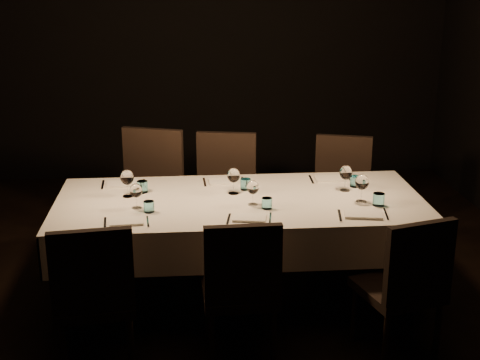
{
  "coord_description": "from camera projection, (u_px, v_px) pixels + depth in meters",
  "views": [
    {
      "loc": [
        -0.36,
        -4.31,
        2.3
      ],
      "look_at": [
        0.0,
        0.0,
        0.9
      ],
      "focal_mm": 50.0,
      "sensor_mm": 36.0,
      "label": 1
    }
  ],
  "objects": [
    {
      "name": "room",
      "position": [
        240.0,
        93.0,
        4.36
      ],
      "size": [
        5.01,
        6.01,
        3.01
      ],
      "color": "black",
      "rests_on": "ground"
    },
    {
      "name": "dining_table",
      "position": [
        240.0,
        209.0,
        4.61
      ],
      "size": [
        2.52,
        1.12,
        0.76
      ],
      "color": "black",
      "rests_on": "ground"
    },
    {
      "name": "chair_near_left",
      "position": [
        94.0,
        292.0,
        3.8
      ],
      "size": [
        0.5,
        0.5,
        0.95
      ],
      "rotation": [
        0.0,
        0.0,
        3.26
      ],
      "color": "black",
      "rests_on": "ground"
    },
    {
      "name": "place_setting_near_left",
      "position": [
        136.0,
        204.0,
        4.3
      ],
      "size": [
        0.31,
        0.4,
        0.17
      ],
      "rotation": [
        0.0,
        0.0,
        0.09
      ],
      "color": "silver",
      "rests_on": "dining_table"
    },
    {
      "name": "chair_near_center",
      "position": [
        241.0,
        284.0,
        3.92
      ],
      "size": [
        0.45,
        0.45,
        0.92
      ],
      "rotation": [
        0.0,
        0.0,
        3.17
      ],
      "color": "black",
      "rests_on": "ground"
    },
    {
      "name": "place_setting_near_center",
      "position": [
        255.0,
        200.0,
        4.36
      ],
      "size": [
        0.32,
        0.4,
        0.17
      ],
      "rotation": [
        0.0,
        0.0,
        -0.16
      ],
      "color": "silver",
      "rests_on": "dining_table"
    },
    {
      "name": "chair_near_right",
      "position": [
        407.0,
        281.0,
        3.95
      ],
      "size": [
        0.55,
        0.55,
        0.92
      ],
      "rotation": [
        0.0,
        0.0,
        3.42
      ],
      "color": "black",
      "rests_on": "ground"
    },
    {
      "name": "place_setting_near_right",
      "position": [
        366.0,
        196.0,
        4.42
      ],
      "size": [
        0.37,
        0.42,
        0.2
      ],
      "rotation": [
        0.0,
        0.0,
        -0.16
      ],
      "color": "silver",
      "rests_on": "dining_table"
    },
    {
      "name": "chair_far_left",
      "position": [
        148.0,
        190.0,
        5.35
      ],
      "size": [
        0.64,
        0.64,
        1.05
      ],
      "rotation": [
        0.0,
        0.0,
        -0.32
      ],
      "color": "black",
      "rests_on": "ground"
    },
    {
      "name": "place_setting_far_left",
      "position": [
        129.0,
        182.0,
        4.71
      ],
      "size": [
        0.35,
        0.41,
        0.19
      ],
      "rotation": [
        0.0,
        0.0,
        0.05
      ],
      "color": "silver",
      "rests_on": "dining_table"
    },
    {
      "name": "chair_far_center",
      "position": [
        225.0,
        191.0,
        5.4
      ],
      "size": [
        0.56,
        0.56,
        1.01
      ],
      "rotation": [
        0.0,
        0.0,
        -0.18
      ],
      "color": "black",
      "rests_on": "ground"
    },
    {
      "name": "place_setting_far_center",
      "position": [
        233.0,
        179.0,
        4.76
      ],
      "size": [
        0.34,
        0.41,
        0.19
      ],
      "rotation": [
        0.0,
        0.0,
        0.04
      ],
      "color": "silver",
      "rests_on": "dining_table"
    },
    {
      "name": "chair_far_right",
      "position": [
        341.0,
        190.0,
        5.5
      ],
      "size": [
        0.57,
        0.57,
        0.96
      ],
      "rotation": [
        0.0,
        0.0,
        -0.28
      ],
      "color": "black",
      "rests_on": "ground"
    },
    {
      "name": "place_setting_far_right",
      "position": [
        343.0,
        177.0,
        4.83
      ],
      "size": [
        0.33,
        0.41,
        0.19
      ],
      "rotation": [
        0.0,
        0.0,
        -0.03
      ],
      "color": "silver",
      "rests_on": "dining_table"
    }
  ]
}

